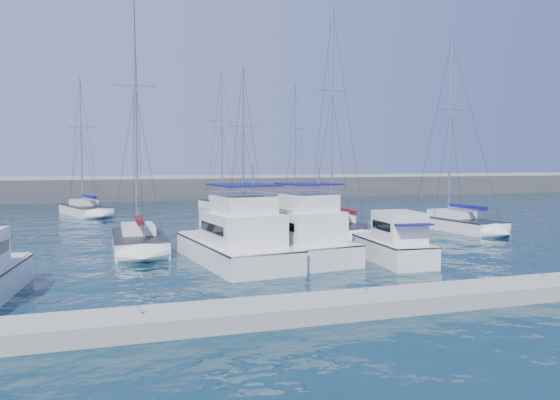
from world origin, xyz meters
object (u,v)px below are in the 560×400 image
object	(u,v)px
sailboat_mid_b	(138,241)
sailboat_mid_e	(455,223)
sailboat_back_b	(225,205)
sailboat_mid_c	(246,229)
sailboat_back_a	(85,210)
sailboat_mid_d	(335,227)
motor_yacht_stbd_outer	(395,245)
sailboat_back_c	(297,203)
motor_yacht_port_inner	(237,243)
motor_yacht_stbd_inner	(301,239)

from	to	relation	value
sailboat_mid_b	sailboat_mid_e	size ratio (longest dim) A/B	1.06
sailboat_back_b	sailboat_mid_b	bearing A→B (deg)	-125.32
sailboat_mid_c	sailboat_mid_b	bearing A→B (deg)	-156.07
sailboat_back_b	sailboat_back_a	bearing A→B (deg)	174.76
sailboat_mid_c	sailboat_mid_d	xyz separation A→B (m)	(6.63, -1.14, 0.03)
motor_yacht_stbd_outer	sailboat_back_c	world-z (taller)	sailboat_back_c
sailboat_mid_b	sailboat_mid_d	bearing A→B (deg)	10.95
motor_yacht_stbd_outer	sailboat_mid_c	xyz separation A→B (m)	(-5.01, 12.69, -0.44)
motor_yacht_port_inner	sailboat_mid_e	xyz separation A→B (m)	(20.02, 8.79, -0.61)
motor_yacht_stbd_inner	sailboat_back_b	bearing A→B (deg)	76.67
sailboat_mid_b	sailboat_back_a	bearing A→B (deg)	98.80
sailboat_mid_b	sailboat_mid_c	distance (m)	8.86
sailboat_mid_d	sailboat_mid_c	bearing A→B (deg)	173.53
motor_yacht_stbd_inner	motor_yacht_stbd_outer	xyz separation A→B (m)	(4.53, -2.31, -0.19)
motor_yacht_port_inner	sailboat_back_b	world-z (taller)	sailboat_back_b
sailboat_back_a	motor_yacht_stbd_outer	bearing A→B (deg)	-82.06
motor_yacht_stbd_inner	sailboat_back_c	bearing A→B (deg)	62.30
sailboat_mid_c	motor_yacht_port_inner	bearing A→B (deg)	-109.56
motor_yacht_port_inner	sailboat_mid_d	bearing A→B (deg)	36.47
motor_yacht_port_inner	motor_yacht_stbd_outer	world-z (taller)	motor_yacht_port_inner
sailboat_mid_d	sailboat_back_b	world-z (taller)	sailboat_mid_d
motor_yacht_stbd_outer	sailboat_back_c	distance (m)	35.71
sailboat_mid_b	sailboat_mid_e	bearing A→B (deg)	5.30
sailboat_back_a	sailboat_back_b	xyz separation A→B (m)	(15.10, 1.87, 0.01)
sailboat_back_a	sailboat_back_c	bearing A→B (deg)	-14.81
motor_yacht_port_inner	sailboat_mid_b	distance (m)	8.06
motor_yacht_port_inner	motor_yacht_stbd_inner	xyz separation A→B (m)	(3.66, 0.07, -0.00)
motor_yacht_stbd_outer	sailboat_mid_b	world-z (taller)	sailboat_mid_b
sailboat_mid_c	sailboat_back_b	xyz separation A→B (m)	(3.35, 22.58, 0.02)
sailboat_mid_b	sailboat_back_a	xyz separation A→B (m)	(-3.82, 24.67, -0.03)
motor_yacht_port_inner	sailboat_mid_e	bearing A→B (deg)	16.67
motor_yacht_stbd_outer	sailboat_mid_c	distance (m)	13.65
sailboat_mid_b	sailboat_mid_c	bearing A→B (deg)	26.56
sailboat_mid_d	sailboat_back_a	xyz separation A→B (m)	(-18.37, 21.85, -0.02)
sailboat_mid_e	sailboat_back_a	distance (m)	36.30
motor_yacht_stbd_outer	motor_yacht_stbd_inner	bearing A→B (deg)	157.24
motor_yacht_stbd_inner	sailboat_back_c	xyz separation A→B (m)	(11.49, 32.71, -0.61)
sailboat_mid_c	sailboat_mid_d	bearing A→B (deg)	-12.42
sailboat_mid_e	sailboat_back_c	bearing A→B (deg)	95.55
sailboat_mid_e	sailboat_back_c	world-z (taller)	sailboat_mid_e
sailboat_mid_d	sailboat_back_a	world-z (taller)	sailboat_mid_d
sailboat_mid_e	sailboat_back_b	xyz separation A→B (m)	(-13.49, 24.24, 0.00)
sailboat_mid_e	sailboat_back_c	xyz separation A→B (m)	(-4.87, 23.99, -0.01)
motor_yacht_stbd_outer	sailboat_mid_d	size ratio (longest dim) A/B	0.35
motor_yacht_port_inner	sailboat_mid_d	distance (m)	13.53
sailboat_back_c	sailboat_mid_b	bearing A→B (deg)	-122.67
motor_yacht_stbd_inner	sailboat_mid_c	distance (m)	10.41
motor_yacht_stbd_outer	sailboat_back_a	distance (m)	37.38
sailboat_back_a	sailboat_back_c	size ratio (longest dim) A/B	0.95
motor_yacht_stbd_outer	sailboat_back_b	xyz separation A→B (m)	(-1.66, 35.28, -0.41)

